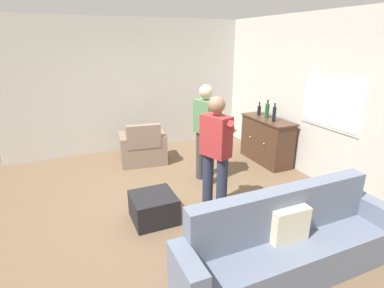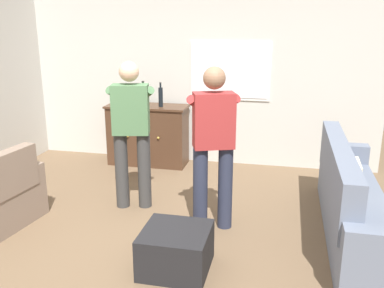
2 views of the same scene
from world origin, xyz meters
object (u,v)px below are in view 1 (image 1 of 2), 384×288
object	(u,v)px
sideboard_cabinet	(266,140)
ottoman	(154,208)
bottle_wine_green	(259,110)
bottle_spirits_clear	(274,114)
person_standing_left	(206,129)
person_standing_right	(216,151)
bottle_liquor_amber	(267,110)
armchair	(143,149)
couch	(289,247)

from	to	relation	value
sideboard_cabinet	ottoman	distance (m)	2.94
sideboard_cabinet	bottle_wine_green	distance (m)	0.63
bottle_spirits_clear	person_standing_left	distance (m)	1.47
sideboard_cabinet	person_standing_right	world-z (taller)	person_standing_right
bottle_wine_green	person_standing_left	distance (m)	1.64
ottoman	person_standing_right	distance (m)	1.15
sideboard_cabinet	bottle_liquor_amber	world-z (taller)	bottle_liquor_amber
person_standing_left	sideboard_cabinet	bearing A→B (deg)	101.86
armchair	bottle_liquor_amber	bearing A→B (deg)	69.56
bottle_spirits_clear	person_standing_right	xyz separation A→B (m)	(1.08, -1.79, -0.11)
person_standing_left	person_standing_right	size ratio (longest dim) A/B	1.00
bottle_liquor_amber	person_standing_right	world-z (taller)	person_standing_right
bottle_liquor_amber	ottoman	world-z (taller)	bottle_liquor_amber
sideboard_cabinet	bottle_liquor_amber	size ratio (longest dim) A/B	3.35
couch	person_standing_left	world-z (taller)	person_standing_left
ottoman	person_standing_right	xyz separation A→B (m)	(0.17, 0.85, 0.75)
bottle_wine_green	person_standing_left	xyz separation A→B (m)	(0.63, -1.51, -0.06)
person_standing_left	bottle_spirits_clear	bearing A→B (deg)	93.62
person_standing_left	bottle_liquor_amber	bearing A→B (deg)	103.76
sideboard_cabinet	person_standing_left	world-z (taller)	person_standing_left
couch	armchair	distance (m)	3.64
person_standing_left	person_standing_right	distance (m)	1.04
bottle_liquor_amber	ottoman	bearing A→B (deg)	-66.22
sideboard_cabinet	person_standing_right	bearing A→B (deg)	-54.73
couch	bottle_spirits_clear	distance (m)	3.05
armchair	bottle_liquor_amber	world-z (taller)	bottle_liquor_amber
couch	bottle_wine_green	bearing A→B (deg)	150.15
bottle_spirits_clear	person_standing_right	world-z (taller)	person_standing_right
armchair	couch	bearing A→B (deg)	9.14
armchair	bottle_wine_green	world-z (taller)	bottle_wine_green
sideboard_cabinet	person_standing_right	size ratio (longest dim) A/B	0.71
bottle_liquor_amber	bottle_spirits_clear	bearing A→B (deg)	-9.63
couch	sideboard_cabinet	xyz separation A→B (m)	(-2.68, 1.72, 0.10)
ottoman	person_standing_left	bearing A→B (deg)	124.64
ottoman	person_standing_right	world-z (taller)	person_standing_right
ottoman	person_standing_right	size ratio (longest dim) A/B	0.34
bottle_wine_green	bottle_liquor_amber	size ratio (longest dim) A/B	0.76
ottoman	person_standing_left	distance (m)	1.62
person_standing_left	bottle_wine_green	bearing A→B (deg)	112.65
couch	person_standing_right	bearing A→B (deg)	-174.87
bottle_liquor_amber	person_standing_right	xyz separation A→B (m)	(1.36, -1.84, -0.11)
couch	bottle_wine_green	size ratio (longest dim) A/B	9.12
bottle_liquor_amber	ottoman	distance (m)	3.06
couch	person_standing_right	distance (m)	1.51
bottle_liquor_amber	bottle_wine_green	bearing A→B (deg)	179.09
armchair	ottoman	world-z (taller)	armchair
person_standing_right	couch	bearing A→B (deg)	5.13
armchair	bottle_liquor_amber	distance (m)	2.56
couch	person_standing_right	xyz separation A→B (m)	(-1.38, -0.12, 0.59)
armchair	sideboard_cabinet	bearing A→B (deg)	68.47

